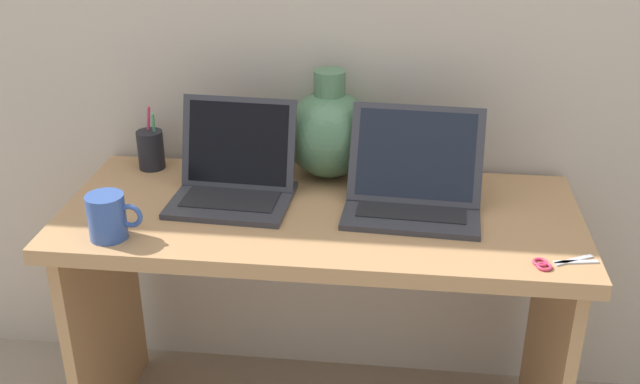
% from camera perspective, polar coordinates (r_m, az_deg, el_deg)
% --- Properties ---
extents(desk, '(1.30, 0.56, 0.71)m').
position_cam_1_polar(desk, '(1.97, -0.00, -5.56)').
color(desk, '#AD7F51').
rests_on(desk, ground).
extents(laptop_left, '(0.31, 0.26, 0.25)m').
position_cam_1_polar(laptop_left, '(1.95, -6.47, 1.44)').
color(laptop_left, '#333338').
rests_on(laptop_left, desk).
extents(laptop_right, '(0.35, 0.28, 0.24)m').
position_cam_1_polar(laptop_right, '(1.90, 7.12, 0.65)').
color(laptop_right, '#333338').
rests_on(laptop_right, desk).
extents(green_vase, '(0.24, 0.24, 0.30)m').
position_cam_1_polar(green_vase, '(2.04, 0.71, 4.54)').
color(green_vase, '#47704C').
rests_on(green_vase, desk).
extents(coffee_mug, '(0.13, 0.09, 0.11)m').
position_cam_1_polar(coffee_mug, '(1.81, -15.77, -1.81)').
color(coffee_mug, '#335199').
rests_on(coffee_mug, desk).
extents(pen_cup, '(0.07, 0.07, 0.18)m').
position_cam_1_polar(pen_cup, '(2.17, -12.70, 3.18)').
color(pen_cup, black).
rests_on(pen_cup, desk).
extents(scissors, '(0.15, 0.09, 0.01)m').
position_cam_1_polar(scissors, '(1.74, 17.31, -5.17)').
color(scissors, '#B7B7BC').
rests_on(scissors, desk).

